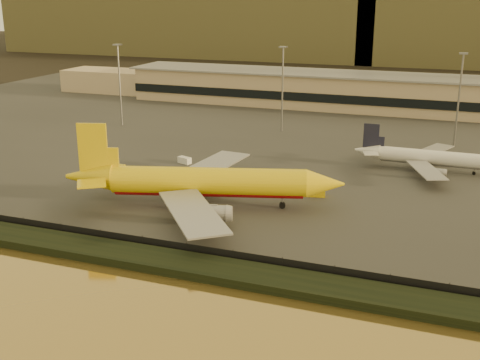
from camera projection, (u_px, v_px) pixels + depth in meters
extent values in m
plane|color=black|center=(208.00, 227.00, 109.07)|extent=(900.00, 900.00, 0.00)
cube|color=black|center=(164.00, 261.00, 93.66)|extent=(320.00, 7.00, 1.40)
cube|color=#2D2D2D|center=(325.00, 124.00, 193.97)|extent=(320.00, 220.00, 0.20)
cube|color=black|center=(175.00, 248.00, 97.06)|extent=(300.00, 0.05, 2.20)
cube|color=tan|center=(344.00, 91.00, 218.96)|extent=(160.00, 22.00, 12.00)
cube|color=black|center=(337.00, 99.00, 209.25)|extent=(160.00, 0.60, 3.00)
cube|color=gray|center=(345.00, 74.00, 217.08)|extent=(164.00, 24.00, 0.60)
cube|color=tan|center=(123.00, 81.00, 254.70)|extent=(50.00, 18.00, 9.00)
cylinder|color=slate|center=(120.00, 86.00, 187.88)|extent=(0.50, 0.50, 25.00)
cube|color=slate|center=(117.00, 45.00, 184.08)|extent=(2.20, 2.20, 0.40)
cylinder|color=slate|center=(282.00, 90.00, 180.13)|extent=(0.50, 0.50, 25.00)
cube|color=slate|center=(283.00, 47.00, 176.33)|extent=(2.20, 2.20, 0.40)
cylinder|color=slate|center=(458.00, 101.00, 161.65)|extent=(0.50, 0.50, 25.00)
cube|color=slate|center=(464.00, 53.00, 157.85)|extent=(2.20, 2.20, 0.40)
cube|color=brown|center=(216.00, 11.00, 451.53)|extent=(260.00, 160.00, 55.00)
cylinder|color=#DCBB0B|center=(209.00, 181.00, 117.67)|extent=(38.00, 16.03, 5.49)
cylinder|color=#A2090B|center=(209.00, 186.00, 117.95)|extent=(36.65, 14.57, 4.28)
cone|color=#DCBB0B|center=(325.00, 184.00, 116.15)|extent=(8.64, 7.36, 5.49)
cone|color=#DCBB0B|center=(90.00, 177.00, 119.13)|extent=(10.67, 7.96, 5.49)
cube|color=#DCBB0B|center=(93.00, 147.00, 117.25)|extent=(5.69, 2.07, 9.61)
cube|color=#DCBB0B|center=(108.00, 167.00, 124.09)|extent=(5.42, 5.35, 0.33)
cube|color=#DCBB0B|center=(92.00, 183.00, 113.64)|extent=(7.30, 7.29, 0.33)
cube|color=gray|center=(212.00, 165.00, 131.94)|extent=(9.65, 24.35, 0.33)
cylinder|color=gray|center=(222.00, 177.00, 128.82)|extent=(6.93, 4.69, 3.02)
cube|color=gray|center=(193.00, 212.00, 104.11)|extent=(20.56, 23.20, 0.33)
cylinder|color=gray|center=(210.00, 213.00, 107.77)|extent=(6.93, 4.69, 3.02)
cylinder|color=black|center=(282.00, 205.00, 118.07)|extent=(1.43, 1.26, 1.21)
cylinder|color=slate|center=(282.00, 202.00, 117.88)|extent=(0.21, 0.21, 2.47)
cylinder|color=black|center=(187.00, 207.00, 116.96)|extent=(1.43, 1.26, 1.21)
cylinder|color=slate|center=(187.00, 204.00, 116.77)|extent=(0.21, 0.21, 2.47)
cylinder|color=black|center=(191.00, 199.00, 121.66)|extent=(1.43, 1.26, 1.21)
cylinder|color=slate|center=(191.00, 196.00, 121.47)|extent=(0.21, 0.21, 2.47)
cylinder|color=silver|center=(433.00, 157.00, 142.06)|extent=(24.67, 3.52, 3.42)
cylinder|color=gray|center=(433.00, 160.00, 142.24)|extent=(23.98, 2.77, 2.67)
cone|color=silver|center=(367.00, 151.00, 147.18)|extent=(6.18, 3.45, 3.42)
cube|color=#1B1C31|center=(371.00, 136.00, 145.82)|extent=(3.77, 0.29, 5.99)
cube|color=silver|center=(375.00, 147.00, 149.70)|extent=(4.27, 4.16, 0.21)
cube|color=silver|center=(371.00, 153.00, 143.58)|extent=(4.25, 4.14, 0.21)
cube|color=gray|center=(432.00, 150.00, 150.87)|extent=(10.27, 16.08, 0.21)
cylinder|color=gray|center=(439.00, 157.00, 148.51)|extent=(4.12, 1.90, 1.88)
cube|color=gray|center=(427.00, 170.00, 134.06)|extent=(10.17, 16.09, 0.21)
cylinder|color=gray|center=(435.00, 172.00, 135.83)|extent=(4.12, 1.90, 1.88)
cylinder|color=black|center=(474.00, 173.00, 139.74)|extent=(0.76, 0.60, 0.75)
cylinder|color=slate|center=(474.00, 172.00, 139.62)|extent=(0.18, 0.18, 1.54)
cylinder|color=black|center=(420.00, 170.00, 142.41)|extent=(0.76, 0.60, 0.75)
cylinder|color=slate|center=(420.00, 168.00, 142.29)|extent=(0.18, 0.18, 1.54)
cylinder|color=black|center=(421.00, 166.00, 145.16)|extent=(0.76, 0.60, 0.75)
cylinder|color=slate|center=(421.00, 165.00, 145.04)|extent=(0.18, 0.18, 1.54)
cube|color=#DCBB0B|center=(316.00, 192.00, 124.90)|extent=(4.17, 2.48, 1.76)
cube|color=silver|center=(185.00, 160.00, 149.01)|extent=(3.82, 2.73, 1.57)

